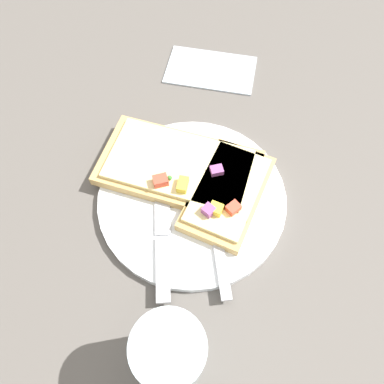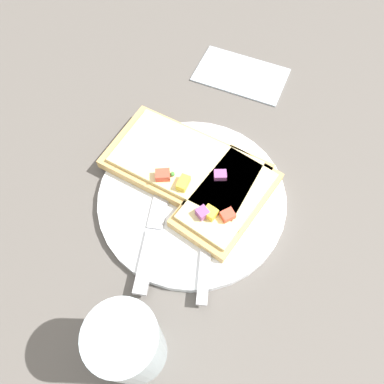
% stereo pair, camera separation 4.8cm
% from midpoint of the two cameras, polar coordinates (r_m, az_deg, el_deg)
% --- Properties ---
extents(ground_plane, '(4.00, 4.00, 0.00)m').
position_cam_midpoint_polar(ground_plane, '(0.50, 2.74, -1.48)').
color(ground_plane, '#56514C').
extents(plate, '(0.25, 0.25, 0.01)m').
position_cam_midpoint_polar(plate, '(0.49, 2.77, -1.15)').
color(plate, white).
rests_on(plate, ground).
extents(fork, '(0.08, 0.21, 0.01)m').
position_cam_midpoint_polar(fork, '(0.48, 5.51, -2.90)').
color(fork, '#B7B7BC').
rests_on(fork, plate).
extents(knife, '(0.07, 0.20, 0.01)m').
position_cam_midpoint_polar(knife, '(0.46, -2.82, -5.33)').
color(knife, '#B7B7BC').
rests_on(knife, plate).
extents(pizza_slice_main, '(0.22, 0.13, 0.03)m').
position_cam_midpoint_polar(pizza_slice_main, '(0.50, 1.72, 3.88)').
color(pizza_slice_main, tan).
rests_on(pizza_slice_main, plate).
extents(pizza_slice_corner, '(0.11, 0.16, 0.03)m').
position_cam_midpoint_polar(pizza_slice_corner, '(0.48, 8.21, -1.33)').
color(pizza_slice_corner, tan).
rests_on(pizza_slice_corner, plate).
extents(crumb_scatter, '(0.03, 0.04, 0.01)m').
position_cam_midpoint_polar(crumb_scatter, '(0.48, 2.56, 0.04)').
color(crumb_scatter, tan).
rests_on(crumb_scatter, plate).
extents(drinking_glass, '(0.07, 0.07, 0.12)m').
position_cam_midpoint_polar(drinking_glass, '(0.38, -5.75, -22.57)').
color(drinking_glass, silver).
rests_on(drinking_glass, ground).
extents(napkin, '(0.14, 0.09, 0.01)m').
position_cam_midpoint_polar(napkin, '(0.64, 9.68, 17.12)').
color(napkin, silver).
rests_on(napkin, ground).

